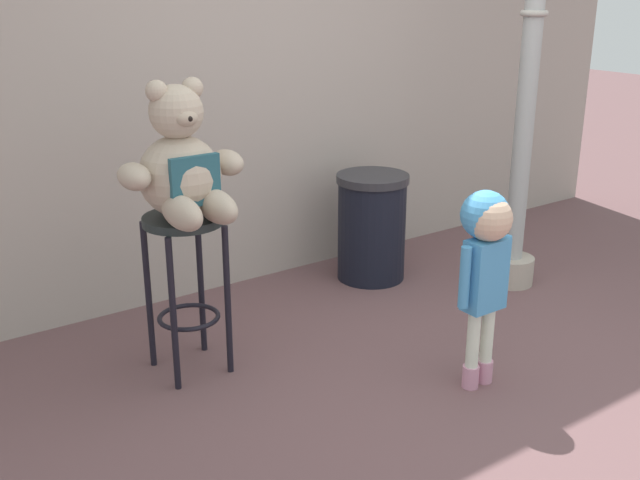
% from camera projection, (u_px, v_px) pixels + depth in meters
% --- Properties ---
extents(ground_plane, '(24.00, 24.00, 0.00)m').
position_uv_depth(ground_plane, '(481.00, 406.00, 3.53)').
color(ground_plane, brown).
extents(bar_stool_with_teddy, '(0.39, 0.39, 0.82)m').
position_uv_depth(bar_stool_with_teddy, '(186.00, 262.00, 3.69)').
color(bar_stool_with_teddy, '#202828').
rests_on(bar_stool_with_teddy, ground_plane).
extents(teddy_bear, '(0.61, 0.55, 0.65)m').
position_uv_depth(teddy_bear, '(182.00, 168.00, 3.51)').
color(teddy_bear, '#B8A58F').
rests_on(teddy_bear, bar_stool_with_teddy).
extents(child_walking, '(0.31, 0.25, 0.98)m').
position_uv_depth(child_walking, '(486.00, 247.00, 3.50)').
color(child_walking, '#D18FAA').
rests_on(child_walking, ground_plane).
extents(trash_bin, '(0.47, 0.47, 0.70)m').
position_uv_depth(trash_bin, '(372.00, 227.00, 4.94)').
color(trash_bin, black).
rests_on(trash_bin, ground_plane).
extents(lamppost, '(0.28, 0.28, 2.93)m').
position_uv_depth(lamppost, '(526.00, 104.00, 4.58)').
color(lamppost, '#B2A695').
rests_on(lamppost, ground_plane).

